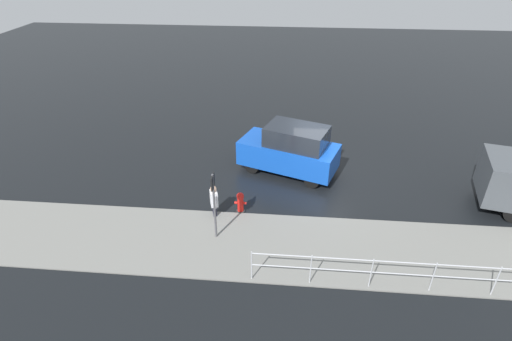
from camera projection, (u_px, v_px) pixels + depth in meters
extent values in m
plane|color=black|center=(323.00, 179.00, 16.08)|extent=(60.00, 60.00, 0.00)
cube|color=slate|center=(330.00, 249.00, 12.48)|extent=(24.00, 3.20, 0.04)
cube|color=blue|center=(288.00, 154.00, 16.19)|extent=(4.25, 2.95, 0.99)
cube|color=#1E232B|center=(297.00, 136.00, 15.63)|extent=(2.71, 2.22, 0.77)
cylinder|color=black|center=(252.00, 166.00, 16.37)|extent=(0.64, 0.41, 0.60)
cylinder|color=black|center=(266.00, 151.00, 17.47)|extent=(0.64, 0.41, 0.60)
cylinder|color=black|center=(312.00, 180.00, 15.42)|extent=(0.64, 0.41, 0.60)
cylinder|color=black|center=(323.00, 164.00, 16.53)|extent=(0.64, 0.41, 0.60)
cylinder|color=black|center=(506.00, 185.00, 14.96)|extent=(0.84, 0.46, 0.80)
cylinder|color=red|center=(240.00, 205.00, 14.03)|extent=(0.22, 0.22, 0.62)
sphere|color=red|center=(240.00, 196.00, 13.84)|extent=(0.26, 0.26, 0.26)
cylinder|color=red|center=(245.00, 203.00, 13.98)|extent=(0.10, 0.09, 0.09)
cylinder|color=red|center=(236.00, 203.00, 14.00)|extent=(0.10, 0.09, 0.09)
cylinder|color=#2D2D2D|center=(241.00, 211.00, 14.17)|extent=(0.31, 0.31, 0.06)
cube|color=silver|center=(214.00, 198.00, 13.64)|extent=(0.34, 0.42, 0.55)
sphere|color=tan|center=(213.00, 189.00, 13.44)|extent=(0.22, 0.22, 0.22)
cylinder|color=#1E1E2D|center=(214.00, 209.00, 13.97)|extent=(0.13, 0.13, 0.45)
cylinder|color=#1E1E2D|center=(215.00, 212.00, 13.82)|extent=(0.13, 0.13, 0.45)
cylinder|color=silver|center=(213.00, 194.00, 13.84)|extent=(0.09, 0.09, 0.50)
cylinder|color=silver|center=(215.00, 202.00, 13.44)|extent=(0.09, 0.09, 0.50)
cylinder|color=#B7BABF|center=(496.00, 281.00, 10.66)|extent=(0.04, 0.04, 1.05)
cylinder|color=#B7BABF|center=(433.00, 277.00, 10.78)|extent=(0.04, 0.04, 1.05)
cylinder|color=#B7BABF|center=(371.00, 274.00, 10.90)|extent=(0.04, 0.04, 1.05)
cylinder|color=#B7BABF|center=(311.00, 270.00, 11.03)|extent=(0.04, 0.04, 1.05)
cylinder|color=#B7BABF|center=(252.00, 266.00, 11.15)|extent=(0.04, 0.04, 1.05)
cylinder|color=#B7BABF|center=(405.00, 263.00, 10.60)|extent=(8.21, 0.04, 0.04)
cylinder|color=#B7BABF|center=(402.00, 274.00, 10.81)|extent=(8.21, 0.04, 0.04)
cylinder|color=#4C4C51|center=(214.00, 207.00, 12.38)|extent=(0.07, 0.07, 2.40)
cube|color=black|center=(213.00, 182.00, 11.90)|extent=(0.04, 0.44, 0.44)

